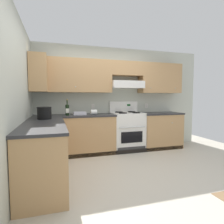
{
  "coord_description": "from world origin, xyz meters",
  "views": [
    {
      "loc": [
        -1.08,
        -3.11,
        1.31
      ],
      "look_at": [
        0.07,
        0.7,
        1.0
      ],
      "focal_mm": 30.64,
      "sensor_mm": 36.0,
      "label": 1
    }
  ],
  "objects": [
    {
      "name": "wall_left",
      "position": [
        -1.59,
        0.23,
        1.34
      ],
      "size": [
        0.47,
        4.0,
        2.55
      ],
      "color": "beige",
      "rests_on": "ground_plane"
    },
    {
      "name": "paper_towel_roll",
      "position": [
        -0.22,
        1.19,
        0.97
      ],
      "size": [
        0.14,
        0.11,
        0.11
      ],
      "color": "white",
      "rests_on": "counter_back_run"
    },
    {
      "name": "stove",
      "position": [
        0.63,
        1.25,
        0.48
      ],
      "size": [
        0.76,
        0.62,
        1.2
      ],
      "color": "white",
      "rests_on": "ground_plane"
    },
    {
      "name": "wall_back",
      "position": [
        0.41,
        1.53,
        1.48
      ],
      "size": [
        4.68,
        0.57,
        2.55
      ],
      "color": "beige",
      "rests_on": "ground_plane"
    },
    {
      "name": "bucket",
      "position": [
        -1.26,
        0.55,
        1.03
      ],
      "size": [
        0.26,
        0.26,
        0.22
      ],
      "color": "black",
      "rests_on": "counter_left_run"
    },
    {
      "name": "bowl",
      "position": [
        -0.53,
        1.26,
        0.93
      ],
      "size": [
        0.29,
        0.2,
        0.07
      ],
      "color": "silver",
      "rests_on": "counter_back_run"
    },
    {
      "name": "counter_back_run",
      "position": [
        0.16,
        1.24,
        0.45
      ],
      "size": [
        3.6,
        0.65,
        0.91
      ],
      "color": "tan",
      "rests_on": "ground_plane"
    },
    {
      "name": "wine_bottle",
      "position": [
        -0.81,
        1.15,
        1.05
      ],
      "size": [
        0.08,
        0.08,
        0.35
      ],
      "color": "black",
      "rests_on": "counter_back_run"
    },
    {
      "name": "counter_left_run",
      "position": [
        -1.24,
        -0.0,
        0.45
      ],
      "size": [
        0.63,
        1.91,
        0.91
      ],
      "color": "tan",
      "rests_on": "ground_plane"
    },
    {
      "name": "ground_plane",
      "position": [
        0.0,
        0.0,
        0.0
      ],
      "size": [
        7.04,
        7.04,
        0.0
      ],
      "primitive_type": "plane",
      "color": "beige"
    }
  ]
}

